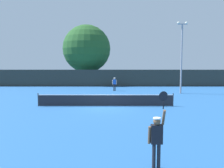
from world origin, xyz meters
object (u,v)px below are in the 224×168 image
at_px(player_serving, 156,135).
at_px(parked_car_near, 66,78).
at_px(player_receiving, 114,83).
at_px(light_pole, 181,53).
at_px(parked_car_far, 159,78).
at_px(parked_car_mid, 94,79).
at_px(large_tree, 86,49).
at_px(tennis_ball, 117,100).

bearing_deg(player_serving, parked_car_near, 105.66).
xyz_separation_m(player_receiving, parked_car_near, (-8.77, 14.00, -0.26)).
bearing_deg(light_pole, parked_car_far, 86.66).
distance_m(player_receiving, light_pole, 8.82).
height_order(player_serving, parked_car_mid, player_serving).
distance_m(light_pole, parked_car_far, 16.58).
xyz_separation_m(light_pole, parked_car_far, (0.94, 16.09, -3.89)).
relative_size(player_serving, large_tree, 0.26).
relative_size(player_receiving, light_pole, 0.21).
distance_m(large_tree, parked_car_near, 8.01).
height_order(light_pole, parked_car_far, light_pole).
height_order(parked_car_mid, parked_car_far, same).
distance_m(tennis_ball, large_tree, 18.63).
bearing_deg(large_tree, player_serving, -79.57).
bearing_deg(parked_car_near, parked_car_far, -2.28).
height_order(tennis_ball, parked_car_near, parked_car_near).
bearing_deg(tennis_ball, parked_car_far, 68.48).
bearing_deg(parked_car_far, parked_car_mid, -164.71).
bearing_deg(parked_car_far, player_receiving, -118.46).
relative_size(player_receiving, tennis_ball, 24.75).
relative_size(light_pole, large_tree, 0.83).
height_order(parked_car_near, parked_car_far, same).
height_order(light_pole, large_tree, large_tree).
distance_m(player_serving, parked_car_far, 35.89).
xyz_separation_m(large_tree, parked_car_near, (-4.24, 4.48, -5.11)).
relative_size(light_pole, parked_car_mid, 1.85).
bearing_deg(tennis_ball, large_tree, 105.71).
bearing_deg(parked_car_mid, light_pole, -42.61).
distance_m(player_receiving, parked_car_near, 16.52).
relative_size(player_serving, light_pole, 0.32).
bearing_deg(player_serving, parked_car_far, 78.05).
bearing_deg(parked_car_far, large_tree, -158.75).
height_order(player_serving, parked_car_near, player_serving).
bearing_deg(player_receiving, parked_car_mid, -73.31).
distance_m(parked_car_near, parked_car_far, 17.38).
xyz_separation_m(player_receiving, light_pole, (7.67, -2.43, 3.63)).
xyz_separation_m(player_receiving, parked_car_far, (8.61, 13.66, -0.26)).
bearing_deg(large_tree, parked_car_mid, 55.50).
bearing_deg(light_pole, player_serving, -108.85).
relative_size(player_serving, parked_car_near, 0.61).
height_order(large_tree, parked_car_far, large_tree).
bearing_deg(parked_car_mid, tennis_ball, -70.62).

